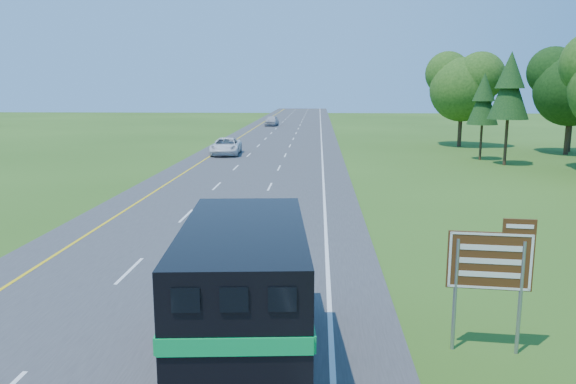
% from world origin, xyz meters
% --- Properties ---
extents(road, '(15.00, 260.00, 0.04)m').
position_xyz_m(road, '(0.00, 50.00, 0.02)').
color(road, '#38383A').
rests_on(road, ground).
extents(lane_markings, '(11.15, 260.00, 0.01)m').
position_xyz_m(lane_markings, '(0.00, 50.00, 0.04)').
color(lane_markings, yellow).
rests_on(lane_markings, road).
extents(horse_truck, '(3.29, 8.63, 3.74)m').
position_xyz_m(horse_truck, '(3.45, 12.83, 2.04)').
color(horse_truck, black).
rests_on(horse_truck, road).
extents(white_suv, '(3.08, 6.15, 1.67)m').
position_xyz_m(white_suv, '(-4.15, 56.21, 0.88)').
color(white_suv, white).
rests_on(white_suv, road).
extents(far_car, '(2.37, 5.22, 1.74)m').
position_xyz_m(far_car, '(-3.08, 99.03, 0.91)').
color(far_car, '#B1B1B8').
rests_on(far_car, road).
extents(exit_sign, '(2.08, 0.28, 3.54)m').
position_xyz_m(exit_sign, '(9.47, 14.24, 2.30)').
color(exit_sign, gray).
rests_on(exit_sign, ground).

